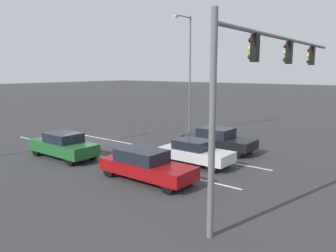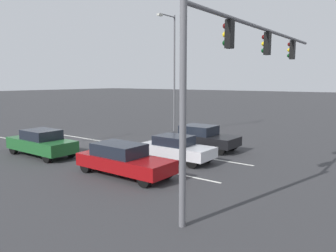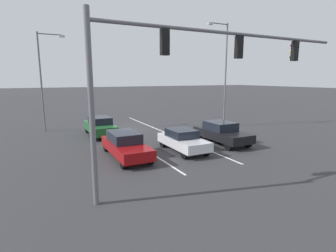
% 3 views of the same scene
% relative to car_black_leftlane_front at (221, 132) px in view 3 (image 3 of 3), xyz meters
% --- Properties ---
extents(ground_plane, '(240.00, 240.00, 0.00)m').
position_rel_car_black_leftlane_front_xyz_m(ground_plane, '(3.70, -8.53, -0.77)').
color(ground_plane, '#333335').
extents(lane_stripe_left_divider, '(0.12, 18.84, 0.01)m').
position_rel_car_black_leftlane_front_xyz_m(lane_stripe_left_divider, '(1.93, -5.11, -0.77)').
color(lane_stripe_left_divider, silver).
rests_on(lane_stripe_left_divider, ground_plane).
extents(lane_stripe_center_divider, '(0.12, 18.84, 0.01)m').
position_rel_car_black_leftlane_front_xyz_m(lane_stripe_center_divider, '(5.47, -5.11, -0.77)').
color(lane_stripe_center_divider, silver).
rests_on(lane_stripe_center_divider, ground_plane).
extents(car_black_leftlane_front, '(1.89, 4.57, 1.50)m').
position_rel_car_black_leftlane_front_xyz_m(car_black_leftlane_front, '(0.00, 0.00, 0.00)').
color(car_black_leftlane_front, black).
rests_on(car_black_leftlane_front, ground_plane).
extents(car_maroon_rightlane_front, '(1.74, 4.73, 1.44)m').
position_rel_car_black_leftlane_front_xyz_m(car_maroon_rightlane_front, '(7.08, 0.17, -0.03)').
color(car_maroon_rightlane_front, maroon).
rests_on(car_maroon_rightlane_front, ground_plane).
extents(car_silver_midlane_front, '(1.71, 4.01, 1.37)m').
position_rel_car_black_leftlane_front_xyz_m(car_silver_midlane_front, '(3.46, 0.55, -0.06)').
color(car_silver_midlane_front, silver).
rests_on(car_silver_midlane_front, ground_plane).
extents(car_darkgreen_rightlane_second, '(1.76, 4.55, 1.51)m').
position_rel_car_black_leftlane_front_xyz_m(car_darkgreen_rightlane_second, '(7.09, -6.34, -0.00)').
color(car_darkgreen_rightlane_second, '#1E5928').
rests_on(car_darkgreen_rightlane_second, ground_plane).
extents(traffic_signal_gantry, '(12.45, 0.37, 6.82)m').
position_rel_car_black_leftlane_front_xyz_m(traffic_signal_gantry, '(5.74, 5.30, 4.40)').
color(traffic_signal_gantry, slate).
rests_on(traffic_signal_gantry, ground_plane).
extents(street_lamp_right_shoulder, '(2.18, 0.24, 8.28)m').
position_rel_car_black_leftlane_front_xyz_m(street_lamp_right_shoulder, '(10.75, -10.26, 4.02)').
color(street_lamp_right_shoulder, slate).
rests_on(street_lamp_right_shoulder, ground_plane).
extents(street_lamp_left_shoulder, '(2.18, 0.24, 9.44)m').
position_rel_car_black_leftlane_front_xyz_m(street_lamp_left_shoulder, '(-4.24, -5.29, 4.62)').
color(street_lamp_left_shoulder, slate).
rests_on(street_lamp_left_shoulder, ground_plane).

